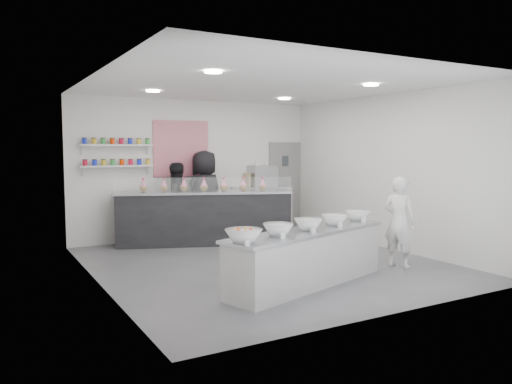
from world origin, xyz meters
TOP-DOWN VIEW (x-y plane):
  - floor at (0.00, 0.00)m, footprint 6.00×6.00m
  - ceiling at (0.00, 0.00)m, footprint 6.00×6.00m
  - back_wall at (0.00, 3.00)m, footprint 5.50×0.00m
  - left_wall at (-2.75, 0.00)m, footprint 0.00×6.00m
  - right_wall at (2.75, 0.00)m, footprint 0.00×6.00m
  - back_door at (2.30, 2.97)m, footprint 0.88×0.04m
  - pattern_panel at (-0.35, 2.98)m, footprint 1.25×0.03m
  - jar_shelf_lower at (-1.75, 2.90)m, footprint 1.45×0.22m
  - jar_shelf_upper at (-1.75, 2.90)m, footprint 1.45×0.22m
  - preserve_jars at (-1.75, 2.88)m, footprint 1.45×0.10m
  - downlight_0 at (-1.40, -1.00)m, footprint 0.24×0.24m
  - downlight_1 at (1.40, -1.00)m, footprint 0.24×0.24m
  - downlight_2 at (-1.40, 1.60)m, footprint 0.24×0.24m
  - downlight_3 at (1.40, 1.60)m, footprint 0.24×0.24m
  - prep_counter at (-0.15, -1.46)m, footprint 2.99×1.48m
  - back_bar at (-0.23, 2.05)m, footprint 3.52×1.87m
  - sneeze_guard at (-0.34, 1.77)m, footprint 3.25×1.27m
  - espresso_ledge at (1.55, 2.78)m, footprint 1.45×0.46m
  - espresso_machine at (1.56, 2.78)m, footprint 0.61×0.42m
  - cup_stacks at (1.24, 2.78)m, footprint 0.24×0.24m
  - prep_bowls at (-0.15, -1.46)m, footprint 3.03×1.36m
  - label_cards at (-0.30, -1.96)m, footprint 2.66×0.04m
  - cookie_bags at (-0.23, 2.05)m, footprint 2.44×1.07m
  - woman_prep at (1.80, -1.30)m, footprint 0.52×0.64m
  - staff_left at (-0.65, 2.60)m, footprint 0.86×0.70m
  - staff_right at (0.02, 2.60)m, footprint 1.04×0.80m

SIDE VIEW (x-z plane):
  - floor at x=0.00m, z-range 0.00..0.00m
  - prep_counter at x=-0.15m, z-range 0.00..0.80m
  - espresso_ledge at x=1.55m, z-range 0.00..1.08m
  - back_bar at x=-0.23m, z-range 0.00..1.09m
  - woman_prep at x=1.80m, z-range 0.00..1.50m
  - staff_left at x=-0.65m, z-range 0.00..1.66m
  - label_cards at x=-0.30m, z-range 0.80..0.87m
  - prep_bowls at x=-0.15m, z-range 0.80..0.96m
  - staff_right at x=0.02m, z-range 0.00..1.91m
  - back_door at x=2.30m, z-range 0.00..2.10m
  - cookie_bags at x=-0.23m, z-range 1.09..1.37m
  - cup_stacks at x=1.24m, z-range 1.08..1.39m
  - sneeze_guard at x=-0.34m, z-range 1.09..1.39m
  - espresso_machine at x=1.56m, z-range 1.08..1.54m
  - back_wall at x=0.00m, z-range -1.25..4.25m
  - left_wall at x=-2.75m, z-range -1.50..4.50m
  - right_wall at x=2.75m, z-range -1.50..4.50m
  - jar_shelf_lower at x=-1.75m, z-range 1.58..1.62m
  - preserve_jars at x=-1.75m, z-range 1.60..2.16m
  - pattern_panel at x=-0.35m, z-range 1.35..2.55m
  - jar_shelf_upper at x=-1.75m, z-range 2.00..2.04m
  - downlight_0 at x=-1.40m, z-range 2.97..2.99m
  - downlight_1 at x=1.40m, z-range 2.97..2.99m
  - downlight_2 at x=-1.40m, z-range 2.97..2.99m
  - downlight_3 at x=1.40m, z-range 2.97..2.99m
  - ceiling at x=0.00m, z-range 3.00..3.00m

